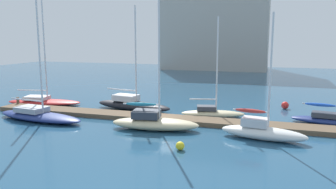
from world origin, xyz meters
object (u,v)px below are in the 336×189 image
object	(u,v)px
sailboat_0	(43,100)
harbor_building_distant	(216,22)
mooring_buoy_red	(285,105)
sailboat_2	(132,104)
sailboat_4	(212,112)
sailboat_5	(262,131)
sailboat_1	(39,114)
sailboat_6	(332,119)
mooring_buoy_yellow	(180,146)
sailboat_3	(154,122)

from	to	relation	value
sailboat_0	harbor_building_distant	world-z (taller)	harbor_building_distant
mooring_buoy_red	harbor_building_distant	world-z (taller)	harbor_building_distant
sailboat_2	sailboat_4	size ratio (longest dim) A/B	1.13
sailboat_4	harbor_building_distant	bearing A→B (deg)	86.92
sailboat_4	sailboat_5	xyz separation A→B (m)	(4.65, -5.76, 0.16)
sailboat_1	mooring_buoy_red	distance (m)	23.94
sailboat_5	sailboat_0	bearing A→B (deg)	173.59
sailboat_0	sailboat_6	bearing A→B (deg)	-10.98
sailboat_0	mooring_buoy_yellow	xyz separation A→B (m)	(18.31, -10.03, -0.20)
sailboat_5	mooring_buoy_red	world-z (taller)	sailboat_5
sailboat_5	sailboat_4	bearing A→B (deg)	136.93
sailboat_0	sailboat_1	size ratio (longest dim) A/B	0.98
sailboat_0	sailboat_1	world-z (taller)	sailboat_1
sailboat_3	sailboat_6	bearing A→B (deg)	16.29
sailboat_1	sailboat_2	world-z (taller)	sailboat_1
sailboat_2	mooring_buoy_red	world-z (taller)	sailboat_2
sailboat_3	mooring_buoy_yellow	xyz separation A→B (m)	(3.34, -4.18, -0.35)
sailboat_0	sailboat_5	bearing A→B (deg)	-25.45
sailboat_3	mooring_buoy_yellow	bearing A→B (deg)	-58.37
sailboat_2	mooring_buoy_red	xyz separation A→B (m)	(14.72, 5.25, -0.23)
sailboat_0	sailboat_4	bearing A→B (deg)	-11.71
sailboat_0	sailboat_3	bearing A→B (deg)	-32.41
harbor_building_distant	sailboat_3	bearing A→B (deg)	-85.13
harbor_building_distant	sailboat_1	bearing A→B (deg)	-96.46
harbor_building_distant	sailboat_2	bearing A→B (deg)	-90.01
sailboat_1	sailboat_6	bearing A→B (deg)	21.75
sailboat_1	sailboat_4	xyz separation A→B (m)	(14.39, 5.86, -0.05)
sailboat_0	mooring_buoy_yellow	bearing A→B (deg)	-39.79
mooring_buoy_yellow	sailboat_1	bearing A→B (deg)	164.31
sailboat_2	sailboat_5	size ratio (longest dim) A/B	1.15
mooring_buoy_yellow	harbor_building_distant	distance (m)	59.69
sailboat_2	sailboat_6	xyz separation A→B (m)	(18.30, -0.37, -0.12)
sailboat_3	mooring_buoy_yellow	world-z (taller)	sailboat_3
sailboat_3	harbor_building_distant	distance (m)	55.17
mooring_buoy_red	harbor_building_distant	bearing A→B (deg)	109.08
sailboat_2	sailboat_4	distance (m)	8.27
sailboat_6	mooring_buoy_yellow	xyz separation A→B (m)	(-10.35, -10.08, -0.20)
sailboat_5	mooring_buoy_red	bearing A→B (deg)	89.08
sailboat_2	sailboat_3	bearing A→B (deg)	-44.88
mooring_buoy_red	sailboat_0	bearing A→B (deg)	-167.27
sailboat_6	mooring_buoy_red	size ratio (longest dim) A/B	11.97
sailboat_2	sailboat_6	bearing A→B (deg)	7.59
mooring_buoy_yellow	mooring_buoy_red	xyz separation A→B (m)	(6.77, 15.69, 0.09)
sailboat_4	sailboat_6	size ratio (longest dim) A/B	1.01
sailboat_5	sailboat_6	world-z (taller)	sailboat_6
harbor_building_distant	sailboat_6	bearing A→B (deg)	-69.20
sailboat_4	mooring_buoy_yellow	world-z (taller)	sailboat_4
sailboat_3	sailboat_5	xyz separation A→B (m)	(8.29, -0.12, 0.01)
sailboat_4	sailboat_6	bearing A→B (deg)	-11.30
sailboat_4	mooring_buoy_red	world-z (taller)	sailboat_4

